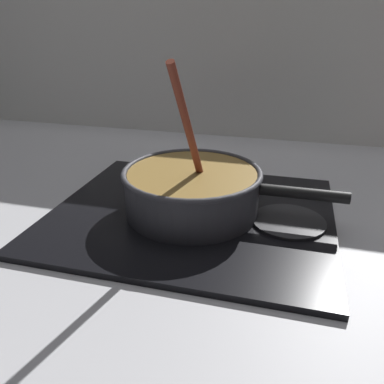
% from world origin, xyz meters
% --- Properties ---
extents(ground, '(2.40, 1.60, 0.04)m').
position_xyz_m(ground, '(0.00, 0.00, -0.02)').
color(ground, '#B7B7BC').
extents(backsplash_wall, '(2.40, 0.02, 0.55)m').
position_xyz_m(backsplash_wall, '(0.00, 0.79, 0.28)').
color(backsplash_wall, silver).
rests_on(backsplash_wall, ground).
extents(hob_plate, '(0.56, 0.48, 0.01)m').
position_xyz_m(hob_plate, '(0.02, 0.18, 0.01)').
color(hob_plate, black).
rests_on(hob_plate, ground).
extents(burner_ring, '(0.20, 0.20, 0.01)m').
position_xyz_m(burner_ring, '(0.02, 0.18, 0.02)').
color(burner_ring, '#592D0C').
rests_on(burner_ring, hob_plate).
extents(spare_burner, '(0.14, 0.14, 0.01)m').
position_xyz_m(spare_burner, '(0.22, 0.18, 0.01)').
color(spare_burner, '#262628').
rests_on(spare_burner, hob_plate).
extents(cooking_pan, '(0.43, 0.28, 0.31)m').
position_xyz_m(cooking_pan, '(0.03, 0.18, 0.06)').
color(cooking_pan, '#38383D').
rests_on(cooking_pan, hob_plate).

